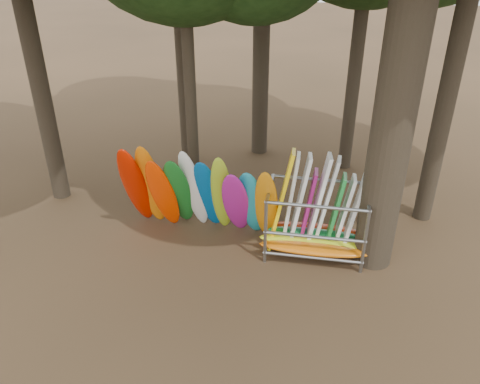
# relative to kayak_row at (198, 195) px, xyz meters

# --- Properties ---
(ground) EXTENTS (120.00, 120.00, 0.00)m
(ground) POSITION_rel_kayak_row_xyz_m (0.83, -1.20, -1.35)
(ground) COLOR #47331E
(ground) RESTS_ON ground
(lake) EXTENTS (160.00, 160.00, 0.00)m
(lake) POSITION_rel_kayak_row_xyz_m (0.83, 58.80, -1.35)
(lake) COLOR gray
(lake) RESTS_ON ground
(kayak_row) EXTENTS (4.47, 1.86, 3.04)m
(kayak_row) POSITION_rel_kayak_row_xyz_m (0.00, 0.00, 0.00)
(kayak_row) COLOR #B41500
(kayak_row) RESTS_ON ground
(storage_rack) EXTENTS (2.99, 1.55, 2.90)m
(storage_rack) POSITION_rel_kayak_row_xyz_m (3.28, -0.16, -0.44)
(storage_rack) COLOR gray
(storage_rack) RESTS_ON ground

